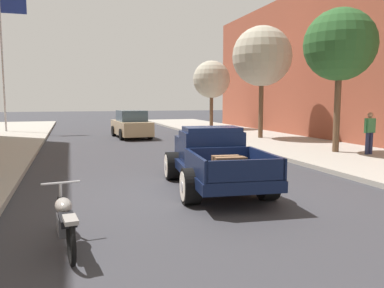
# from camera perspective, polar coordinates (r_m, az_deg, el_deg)

# --- Properties ---
(ground_plane) EXTENTS (140.00, 140.00, 0.00)m
(ground_plane) POSITION_cam_1_polar(r_m,az_deg,el_deg) (9.80, 1.56, -6.96)
(ground_plane) COLOR #333338
(hotrod_truck_navy) EXTENTS (2.51, 5.06, 1.58)m
(hotrod_truck_navy) POSITION_cam_1_polar(r_m,az_deg,el_deg) (10.20, 2.98, -2.11)
(hotrod_truck_navy) COLOR #0F1938
(hotrod_truck_navy) RESTS_ON ground
(motorcycle_parked) EXTENTS (0.62, 2.11, 0.93)m
(motorcycle_parked) POSITION_cam_1_polar(r_m,az_deg,el_deg) (6.40, -18.19, -10.58)
(motorcycle_parked) COLOR black
(motorcycle_parked) RESTS_ON ground
(car_background_tan) EXTENTS (2.08, 4.40, 1.65)m
(car_background_tan) POSITION_cam_1_polar(r_m,az_deg,el_deg) (23.58, -8.96, 2.78)
(car_background_tan) COLOR tan
(car_background_tan) RESTS_ON ground
(pedestrian_sidewalk_right) EXTENTS (0.53, 0.22, 1.65)m
(pedestrian_sidewalk_right) POSITION_cam_1_polar(r_m,az_deg,el_deg) (16.67, 24.73, 1.82)
(pedestrian_sidewalk_right) COLOR #232847
(pedestrian_sidewalk_right) RESTS_ON sidewalk_right
(flagpole) EXTENTS (1.74, 0.16, 9.16)m
(flagpole) POSITION_cam_1_polar(r_m,az_deg,el_deg) (29.42, -25.82, 12.72)
(flagpole) COLOR #B2B2B7
(flagpole) RESTS_ON sidewalk_left
(street_tree_nearest) EXTENTS (2.88, 2.88, 5.77)m
(street_tree_nearest) POSITION_cam_1_polar(r_m,az_deg,el_deg) (17.03, 20.97, 13.43)
(street_tree_nearest) COLOR brown
(street_tree_nearest) RESTS_ON sidewalk_right
(street_tree_second) EXTENTS (3.30, 3.30, 6.18)m
(street_tree_second) POSITION_cam_1_polar(r_m,az_deg,el_deg) (22.25, 10.28, 12.58)
(street_tree_second) COLOR brown
(street_tree_second) RESTS_ON sidewalk_right
(street_tree_third) EXTENTS (2.75, 2.75, 5.01)m
(street_tree_third) POSITION_cam_1_polar(r_m,az_deg,el_deg) (29.01, 2.90, 9.47)
(street_tree_third) COLOR brown
(street_tree_third) RESTS_ON sidewalk_right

